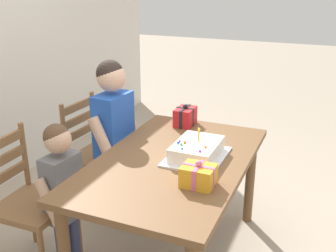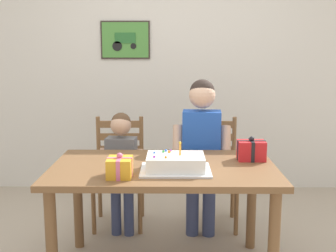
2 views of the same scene
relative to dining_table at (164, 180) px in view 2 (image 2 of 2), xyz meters
name	(u,v)px [view 2 (image 2 of 2)]	position (x,y,z in m)	size (l,w,h in m)	color
back_wall	(167,68)	(0.00, 1.88, 0.65)	(6.40, 0.11, 2.60)	silver
dining_table	(164,180)	(0.00, 0.00, 0.00)	(1.48, 0.90, 0.75)	brown
birthday_cake	(176,164)	(0.08, -0.13, 0.15)	(0.44, 0.34, 0.19)	silver
gift_box_red_large	(120,167)	(-0.26, -0.25, 0.16)	(0.15, 0.18, 0.15)	gold
gift_box_beside_cake	(251,150)	(0.60, 0.15, 0.17)	(0.19, 0.14, 0.17)	red
chair_left	(119,171)	(-0.40, 0.84, -0.18)	(0.43, 0.43, 0.92)	brown
chair_right	(212,171)	(0.40, 0.84, -0.18)	(0.44, 0.44, 0.92)	brown
child_older	(202,143)	(0.29, 0.59, 0.12)	(0.47, 0.27, 1.27)	#38426B
child_younger	(121,162)	(-0.35, 0.59, -0.04)	(0.38, 0.23, 1.01)	#38426B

